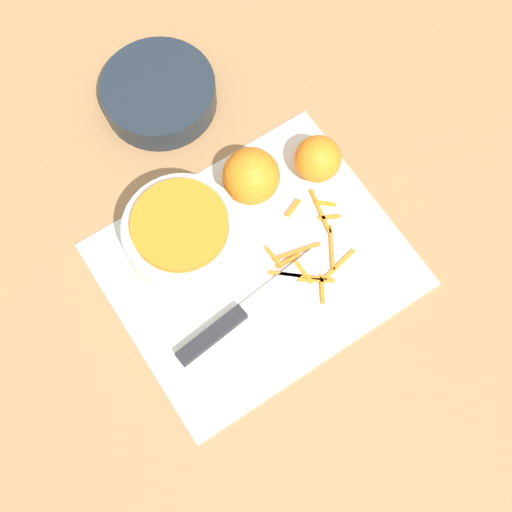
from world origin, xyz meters
The scene contains 8 objects.
ground_plane centered at (0.00, 0.00, 0.00)m, with size 4.00×4.00×0.00m, color #9E754C.
cutting_board centered at (0.00, 0.00, 0.00)m, with size 0.39×0.33×0.01m.
bowl_speckled centered at (-0.07, 0.07, 0.05)m, with size 0.16×0.16×0.09m.
bowl_dark centered at (0.02, 0.30, 0.02)m, with size 0.17×0.17×0.05m.
knife centered at (-0.08, -0.05, 0.01)m, with size 0.24×0.05×0.02m.
orange_left centered at (0.15, 0.07, 0.04)m, with size 0.07×0.07×0.07m.
orange_right centered at (0.06, 0.10, 0.05)m, with size 0.08×0.08×0.08m.
peel_pile centered at (0.07, -0.03, 0.01)m, with size 0.14×0.15×0.01m.
Camera 1 is at (-0.18, -0.27, 0.94)m, focal length 50.00 mm.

